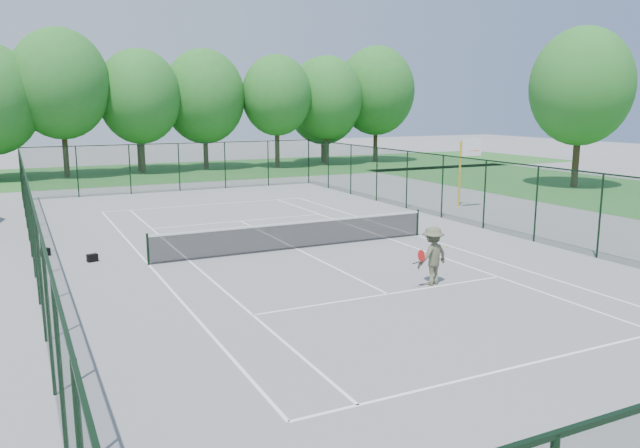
{
  "coord_description": "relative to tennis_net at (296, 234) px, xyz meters",
  "views": [
    {
      "loc": [
        -9.36,
        -20.95,
        5.34
      ],
      "look_at": [
        0.0,
        -2.0,
        1.3
      ],
      "focal_mm": 35.0,
      "sensor_mm": 36.0,
      "label": 1
    }
  ],
  "objects": [
    {
      "name": "ground",
      "position": [
        0.0,
        0.0,
        -0.58
      ],
      "size": [
        140.0,
        140.0,
        0.0
      ],
      "primitive_type": "plane",
      "color": "gray",
      "rests_on": "ground"
    },
    {
      "name": "grass_far",
      "position": [
        0.0,
        30.0,
        -0.57
      ],
      "size": [
        80.0,
        16.0,
        0.01
      ],
      "primitive_type": "cube",
      "color": "#2E6E2A",
      "rests_on": "ground"
    },
    {
      "name": "grass_side",
      "position": [
        24.0,
        4.0,
        -0.57
      ],
      "size": [
        14.0,
        40.0,
        0.01
      ],
      "primitive_type": "cube",
      "color": "#2E6E2A",
      "rests_on": "ground"
    },
    {
      "name": "court_lines",
      "position": [
        0.0,
        0.0,
        -0.57
      ],
      "size": [
        11.05,
        23.85,
        0.01
      ],
      "color": "white",
      "rests_on": "ground"
    },
    {
      "name": "tennis_net",
      "position": [
        0.0,
        0.0,
        0.0
      ],
      "size": [
        11.08,
        0.08,
        1.1
      ],
      "color": "black",
      "rests_on": "ground"
    },
    {
      "name": "fence_enclosure",
      "position": [
        0.0,
        0.0,
        0.98
      ],
      "size": [
        18.05,
        36.05,
        3.02
      ],
      "color": "#193522",
      "rests_on": "ground"
    },
    {
      "name": "tree_line_far",
      "position": [
        0.0,
        30.0,
        5.42
      ],
      "size": [
        39.4,
        6.4,
        9.7
      ],
      "color": "#3B2D1B",
      "rests_on": "ground"
    },
    {
      "name": "basketball_goal",
      "position": [
        11.99,
        4.94,
        1.99
      ],
      "size": [
        1.2,
        1.43,
        3.65
      ],
      "color": "gold",
      "rests_on": "ground"
    },
    {
      "name": "tree_side",
      "position": [
        23.99,
        8.46,
        5.93
      ],
      "size": [
        6.52,
        6.52,
        10.32
      ],
      "color": "#3B2D1B",
      "rests_on": "ground"
    },
    {
      "name": "sports_bag_a",
      "position": [
        -8.58,
        2.99,
        -0.44
      ],
      "size": [
        0.4,
        0.33,
        0.28
      ],
      "primitive_type": "cube",
      "rotation": [
        0.0,
        0.0,
        0.43
      ],
      "color": "black",
      "rests_on": "ground"
    },
    {
      "name": "sports_bag_b",
      "position": [
        -7.15,
        1.36,
        -0.44
      ],
      "size": [
        0.39,
        0.29,
        0.27
      ],
      "primitive_type": "cube",
      "rotation": [
        0.0,
        0.0,
        0.27
      ],
      "color": "black",
      "rests_on": "ground"
    },
    {
      "name": "tennis_player",
      "position": [
        1.73,
        -6.13,
        0.31
      ],
      "size": [
        1.74,
        0.88,
        1.78
      ],
      "color": "#555940",
      "rests_on": "ground"
    }
  ]
}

